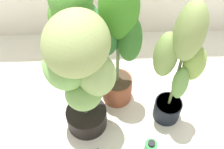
{
  "coord_description": "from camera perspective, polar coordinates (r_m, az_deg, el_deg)",
  "views": [
    {
      "loc": [
        -0.12,
        -1.07,
        1.74
      ],
      "look_at": [
        -0.08,
        0.08,
        0.32
      ],
      "focal_mm": 43.7,
      "sensor_mm": 36.0,
      "label": 1
    }
  ],
  "objects": [
    {
      "name": "potted_plant_back_left",
      "position": [
        1.87,
        -7.81,
        10.55
      ],
      "size": [
        0.41,
        0.38,
        0.9
      ],
      "color": "brown",
      "rests_on": "ground"
    },
    {
      "name": "potted_plant_front_right",
      "position": [
        1.61,
        13.77,
        2.01
      ],
      "size": [
        0.34,
        0.23,
        1.0
      ],
      "color": "black",
      "rests_on": "ground"
    },
    {
      "name": "potted_plant_center",
      "position": [
        1.66,
        1.06,
        7.26
      ],
      "size": [
        0.35,
        0.24,
        1.04
      ],
      "color": "#9A4E31",
      "rests_on": "ground"
    },
    {
      "name": "ground_plane",
      "position": [
        2.05,
        2.32,
        -7.39
      ],
      "size": [
        8.0,
        8.0,
        0.0
      ],
      "primitive_type": "plane",
      "color": "silver",
      "rests_on": "ground"
    },
    {
      "name": "potted_plant_front_left",
      "position": [
        1.51,
        -6.77,
        0.88
      ],
      "size": [
        0.49,
        0.45,
        0.98
      ],
      "color": "black",
      "rests_on": "ground"
    }
  ]
}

